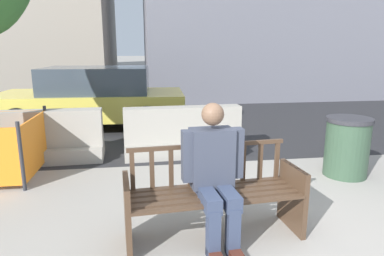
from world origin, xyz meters
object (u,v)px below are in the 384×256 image
jersey_barrier_left (40,141)px  car_taxi_near (93,97)px  jersey_barrier_centre (183,135)px  trash_bin (347,147)px  street_bench (214,198)px  seated_person (214,171)px

jersey_barrier_left → car_taxi_near: bearing=77.6°
jersey_barrier_centre → car_taxi_near: 3.06m
trash_bin → jersey_barrier_left: bearing=163.9°
street_bench → trash_bin: bearing=31.3°
street_bench → jersey_barrier_left: size_ratio=0.85×
jersey_barrier_left → trash_bin: (4.56, -1.31, 0.09)m
seated_person → jersey_barrier_left: 3.60m
jersey_barrier_centre → trash_bin: (2.21, -1.34, 0.09)m
street_bench → jersey_barrier_centre: (0.02, 2.69, -0.06)m
seated_person → jersey_barrier_left: seated_person is taller
car_taxi_near → trash_bin: size_ratio=5.06×
car_taxi_near → trash_bin: (4.01, -3.78, -0.28)m
trash_bin → car_taxi_near: bearing=136.7°
jersey_barrier_left → car_taxi_near: size_ratio=0.47×
seated_person → jersey_barrier_centre: bearing=89.4°
jersey_barrier_centre → trash_bin: 2.58m
car_taxi_near → seated_person: bearing=-71.1°
seated_person → car_taxi_near: 5.49m
street_bench → seated_person: size_ratio=1.31×
trash_bin → seated_person: bearing=-147.7°
jersey_barrier_left → trash_bin: 4.74m
seated_person → street_bench: bearing=80.8°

